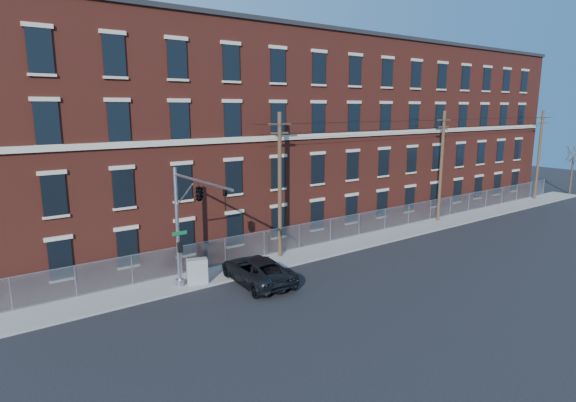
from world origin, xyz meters
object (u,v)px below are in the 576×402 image
Objects in this scene: utility_pole_near at (280,183)px; utility_cabinet at (197,271)px; pickup_truck at (257,270)px; traffic_signal_mast at (194,204)px.

utility_pole_near is 6.64× the size of utility_cabinet.
pickup_truck is 3.55m from utility_cabinet.
traffic_signal_mast is at bearing 7.88° from pickup_truck.
utility_pole_near is at bearing 29.73° from utility_cabinet.
utility_pole_near reaches higher than pickup_truck.
pickup_truck is (4.06, 0.25, -4.58)m from traffic_signal_mast.
traffic_signal_mast is 1.21× the size of pickup_truck.
utility_pole_near is 8.44m from utility_cabinet.
utility_cabinet is at bearing -168.72° from utility_pole_near.
utility_cabinet is (-7.02, -1.40, -4.47)m from utility_pole_near.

